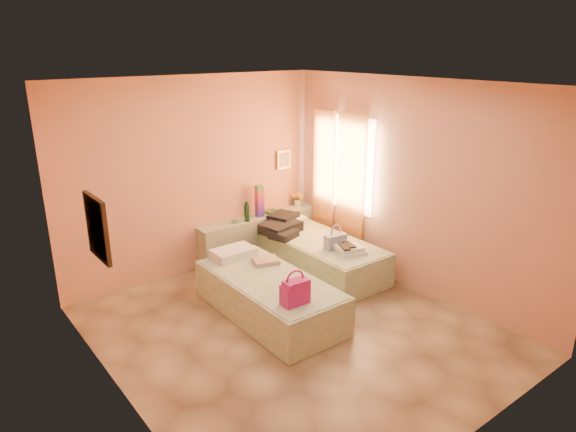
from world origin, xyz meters
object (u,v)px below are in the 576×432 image
water_bottle (247,212)px  magenta_handbag (295,292)px  green_book (271,211)px  blue_handbag (335,241)px  bed_right (321,256)px  headboard_ledge (259,236)px  flower_vase (298,198)px  bed_left (269,296)px  towel_stack (351,250)px

water_bottle → magenta_handbag: 2.40m
green_book → blue_handbag: blue_handbag is taller
bed_right → headboard_ledge: bearing=109.3°
flower_vase → blue_handbag: bearing=-109.4°
bed_left → water_bottle: 1.78m
water_bottle → magenta_handbag: size_ratio=0.93×
water_bottle → bed_left: bearing=-114.8°
magenta_handbag → blue_handbag: size_ratio=0.98×
magenta_handbag → towel_stack: 1.62m
bed_right → green_book: (-0.09, 1.09, 0.42)m
green_book → magenta_handbag: size_ratio=0.66×
green_book → water_bottle: bearing=-172.0°
bed_right → green_book: size_ratio=9.95×
headboard_ledge → magenta_handbag: bearing=-116.1°
bed_right → water_bottle: size_ratio=7.11×
headboard_ledge → green_book: bearing=9.6°
bed_left → flower_vase: bearing=43.6°
flower_vase → magenta_handbag: bearing=-129.5°
bed_left → bed_right: (1.34, 0.57, 0.00)m
headboard_ledge → magenta_handbag: (-1.14, -2.31, 0.32)m
bed_left → magenta_handbag: size_ratio=6.61×
bed_right → blue_handbag: (-0.05, -0.36, 0.35)m
headboard_ledge → bed_right: 1.11m
headboard_ledge → water_bottle: bearing=-164.2°
headboard_ledge → blue_handbag: size_ratio=6.63×
magenta_handbag → blue_handbag: magenta_handbag is taller
bed_left → blue_handbag: (1.29, 0.21, 0.35)m
headboard_ledge → green_book: size_ratio=10.20×
headboard_ledge → water_bottle: water_bottle is taller
green_book → flower_vase: bearing=-2.8°
bed_right → water_bottle: water_bottle is taller
bed_right → magenta_handbag: 1.99m
blue_handbag → headboard_ledge: bearing=107.3°
headboard_ledge → blue_handbag: 1.47m
blue_handbag → towel_stack: bearing=-74.8°
blue_handbag → towel_stack: (0.05, -0.26, -0.05)m
towel_stack → bed_left: bearing=177.7°
magenta_handbag → towel_stack: bearing=26.7°
water_bottle → blue_handbag: 1.46m
bed_right → magenta_handbag: (-1.49, -1.26, 0.39)m
green_book → towel_stack: bearing=-91.9°
headboard_ledge → towel_stack: size_ratio=5.86×
bed_left → green_book: green_book is taller
bed_right → blue_handbag: size_ratio=6.47×
water_bottle → headboard_ledge: bearing=15.8°
flower_vase → blue_handbag: 1.57m
headboard_ledge → flower_vase: bearing=4.4°
headboard_ledge → flower_vase: 0.95m
headboard_ledge → magenta_handbag: magenta_handbag is taller
green_book → magenta_handbag: bearing=-125.5°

